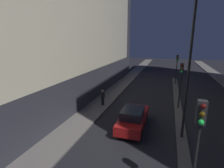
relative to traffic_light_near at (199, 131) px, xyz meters
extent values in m
cube|color=#383842|center=(-11.92, 12.56, 6.86)|extent=(6.00, 32.67, 20.39)
cube|color=#56544F|center=(0.00, 11.54, -3.29)|extent=(0.70, 28.63, 0.10)
cylinder|color=black|center=(0.00, 0.03, -1.48)|extent=(0.12, 0.12, 3.50)
cube|color=#2D2D2D|center=(0.00, 0.03, 0.72)|extent=(0.32, 0.28, 0.90)
sphere|color=#4C0F0F|center=(0.00, -0.15, 1.02)|extent=(0.20, 0.20, 0.20)
sphere|color=#4C380A|center=(0.00, -0.15, 0.72)|extent=(0.20, 0.20, 0.20)
sphere|color=#1EEA4C|center=(0.00, -0.15, 0.42)|extent=(0.20, 0.20, 0.20)
cylinder|color=black|center=(0.00, 10.94, -1.48)|extent=(0.12, 0.12, 3.50)
cube|color=#2D2D2D|center=(0.00, 10.94, 0.72)|extent=(0.32, 0.28, 0.90)
sphere|color=#4C0F0F|center=(0.00, 10.76, 1.02)|extent=(0.20, 0.20, 0.20)
sphere|color=#4C380A|center=(0.00, 10.76, 0.72)|extent=(0.20, 0.20, 0.20)
sphere|color=#1EEA4C|center=(0.00, 10.76, 0.42)|extent=(0.20, 0.20, 0.20)
cylinder|color=black|center=(0.00, 21.37, -1.48)|extent=(0.12, 0.12, 3.50)
cube|color=#2D2D2D|center=(0.00, 21.37, 0.72)|extent=(0.32, 0.28, 0.90)
sphere|color=#4C0F0F|center=(0.00, 21.19, 1.02)|extent=(0.20, 0.20, 0.20)
sphere|color=#4C380A|center=(0.00, 21.19, 0.72)|extent=(0.20, 0.20, 0.20)
sphere|color=#1EEA4C|center=(0.00, 21.19, 0.42)|extent=(0.20, 0.20, 0.20)
cylinder|color=black|center=(0.00, 5.27, 1.44)|extent=(0.16, 0.16, 9.35)
cube|color=maroon|center=(-3.51, 5.86, -2.67)|extent=(1.80, 4.73, 0.69)
cube|color=black|center=(-3.51, 5.50, -2.03)|extent=(1.53, 2.13, 0.60)
cube|color=red|center=(-4.14, 3.49, -2.64)|extent=(0.14, 0.04, 0.10)
cube|color=red|center=(-2.88, 3.49, -2.64)|extent=(0.14, 0.04, 0.10)
cylinder|color=black|center=(-4.30, 7.32, -3.02)|extent=(0.22, 0.64, 0.64)
cylinder|color=black|center=(-2.72, 7.32, -3.02)|extent=(0.22, 0.64, 0.64)
cylinder|color=black|center=(-4.30, 4.39, -3.02)|extent=(0.22, 0.64, 0.64)
cylinder|color=black|center=(-2.72, 4.39, -3.02)|extent=(0.22, 0.64, 0.64)
cylinder|color=black|center=(-7.35, 9.32, -2.83)|extent=(0.31, 0.31, 0.74)
cylinder|color=#232328|center=(-7.35, 9.32, -2.13)|extent=(0.41, 0.41, 0.66)
sphere|color=beige|center=(-7.35, 9.32, -1.70)|extent=(0.21, 0.21, 0.21)
camera|label=1|loc=(-1.26, -6.48, 3.20)|focal=28.00mm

